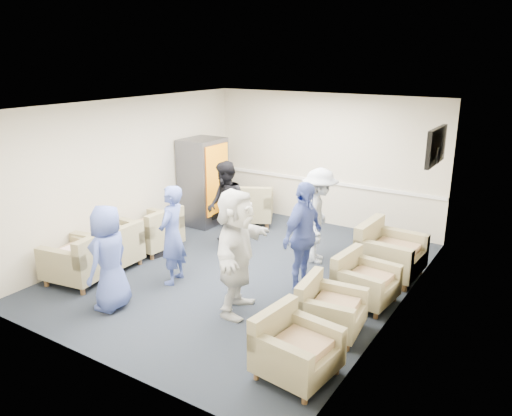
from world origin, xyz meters
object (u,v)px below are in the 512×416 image
Objects in this scene: armchair_right_midfar at (362,282)px; armchair_right_far at (387,254)px; armchair_left_far at (154,232)px; armchair_right_midnear at (328,310)px; person_back_right at (319,216)px; armchair_corner at (250,207)px; armchair_left_mid at (112,250)px; person_front_left at (109,258)px; armchair_left_near at (82,261)px; person_front_right at (236,252)px; person_mid_right at (303,237)px; armchair_right_near at (293,350)px; person_back_left at (226,206)px; vending_machine at (204,182)px; person_mid_left at (172,235)px.

armchair_right_far is (0.00, 1.07, 0.06)m from armchair_right_midfar.
armchair_left_far is 4.10m from armchair_right_far.
person_back_right reaches higher than armchair_right_midnear.
armchair_right_far is 3.42m from armchair_corner.
person_front_left reaches higher than armchair_left_mid.
person_front_right is (2.57, 0.52, 0.53)m from armchair_left_near.
armchair_right_far is (3.93, 1.18, 0.03)m from armchair_left_far.
armchair_right_midfar is 1.89m from person_front_right.
armchair_left_near is 1.59m from armchair_left_far.
person_mid_right reaches higher than person_front_left.
person_back_right is (2.08, -1.06, 0.45)m from armchair_corner.
armchair_right_near reaches higher than armchair_right_midnear.
armchair_right_midnear is 0.47× the size of person_front_right.
person_front_left is 0.90× the size of person_mid_right.
person_back_left is at bearing 167.48° from person_front_left.
person_back_right reaches higher than armchair_left_mid.
armchair_left_mid is at bearing 171.90° from armchair_left_near.
person_front_left reaches higher than armchair_corner.
armchair_left_near is 3.45m from person_mid_right.
person_front_left reaches higher than armchair_right_midnear.
armchair_right_near is 2.92m from person_front_left.
armchair_right_midnear is at bearing -171.49° from person_back_right.
person_mid_right is at bearing 31.29° from armchair_right_near.
armchair_corner reaches higher than armchair_left_mid.
armchair_right_far is 0.59× the size of person_back_right.
person_back_right is (2.75, 2.71, 0.47)m from armchair_left_near.
vending_machine is 2.87m from person_mid_left.
vending_machine is at bearing -165.52° from person_mid_left.
armchair_right_midnear is (3.86, 0.07, -0.03)m from armchair_left_mid.
armchair_left_far is (0.01, 1.59, -0.01)m from armchair_left_near.
vending_machine is 3.89m from person_front_right.
armchair_left_mid is 0.56× the size of person_front_left.
armchair_left_near is 0.60× the size of person_mid_right.
person_mid_right is (2.99, 0.05, 0.50)m from armchair_left_far.
armchair_right_far is 0.54× the size of vending_machine.
person_front_left is (0.35, -4.10, 0.38)m from armchair_corner.
armchair_right_midfar is at bearing 119.68° from armchair_corner.
armchair_right_midfar is 3.00m from person_back_left.
armchair_left_mid is 1.02× the size of armchair_right_midnear.
armchair_right_midfar reaches higher than armchair_right_midnear.
person_back_left is 0.97× the size of person_mid_right.
vending_machine is at bearing 174.00° from armchair_left_near.
armchair_left_near reaches higher than armchair_left_far.
vending_machine is (-0.16, 2.68, 0.57)m from armchair_left_mid.
person_mid_right is (-0.86, 0.95, 0.54)m from armchair_right_midnear.
armchair_right_midfar is 2.93m from person_mid_left.
armchair_right_midnear is 3.30m from person_back_left.
armchair_right_near is 3.11m from armchair_right_far.
armchair_left_far is 0.54× the size of person_mid_right.
armchair_right_near is 0.54× the size of person_back_left.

